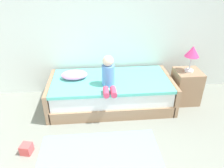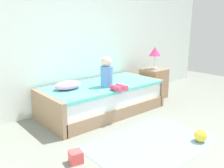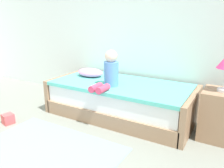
{
  "view_description": "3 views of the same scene",
  "coord_description": "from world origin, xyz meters",
  "px_view_note": "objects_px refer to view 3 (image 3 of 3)",
  "views": [
    {
      "loc": [
        -0.15,
        -1.18,
        2.17
      ],
      "look_at": [
        0.11,
        1.75,
        0.55
      ],
      "focal_mm": 34.09,
      "sensor_mm": 36.0,
      "label": 1
    },
    {
      "loc": [
        -2.32,
        -1.1,
        1.5
      ],
      "look_at": [
        0.11,
        1.75,
        0.55
      ],
      "focal_mm": 38.25,
      "sensor_mm": 36.0,
      "label": 2
    },
    {
      "loc": [
        1.58,
        -0.76,
        1.41
      ],
      "look_at": [
        0.11,
        1.75,
        0.55
      ],
      "focal_mm": 35.83,
      "sensor_mm": 36.0,
      "label": 3
    }
  ],
  "objects_px": {
    "toy_block": "(8,119)",
    "bed": "(120,99)",
    "pillow": "(90,72)",
    "nightstand": "(220,115)",
    "child_figure": "(109,72)"
  },
  "relations": [
    {
      "from": "child_figure",
      "to": "nightstand",
      "type": "bearing_deg",
      "value": 9.1
    },
    {
      "from": "nightstand",
      "to": "toy_block",
      "type": "relative_size",
      "value": 4.37
    },
    {
      "from": "pillow",
      "to": "child_figure",
      "type": "bearing_deg",
      "value": -30.43
    },
    {
      "from": "nightstand",
      "to": "child_figure",
      "type": "xyz_separation_m",
      "value": [
        -1.4,
        -0.22,
        0.4
      ]
    },
    {
      "from": "pillow",
      "to": "toy_block",
      "type": "xyz_separation_m",
      "value": [
        -0.59,
        -1.14,
        -0.5
      ]
    },
    {
      "from": "pillow",
      "to": "bed",
      "type": "bearing_deg",
      "value": -9.27
    },
    {
      "from": "bed",
      "to": "toy_block",
      "type": "xyz_separation_m",
      "value": [
        -1.21,
        -1.04,
        -0.18
      ]
    },
    {
      "from": "child_figure",
      "to": "toy_block",
      "type": "distance_m",
      "value": 1.55
    },
    {
      "from": "toy_block",
      "to": "bed",
      "type": "bearing_deg",
      "value": 40.89
    },
    {
      "from": "bed",
      "to": "child_figure",
      "type": "bearing_deg",
      "value": -103.22
    },
    {
      "from": "nightstand",
      "to": "child_figure",
      "type": "height_order",
      "value": "child_figure"
    },
    {
      "from": "toy_block",
      "to": "pillow",
      "type": "bearing_deg",
      "value": 62.61
    },
    {
      "from": "bed",
      "to": "toy_block",
      "type": "relative_size",
      "value": 15.36
    },
    {
      "from": "nightstand",
      "to": "pillow",
      "type": "xyz_separation_m",
      "value": [
        -1.96,
        0.1,
        0.26
      ]
    },
    {
      "from": "bed",
      "to": "toy_block",
      "type": "distance_m",
      "value": 1.6
    }
  ]
}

